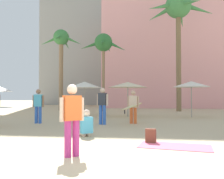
# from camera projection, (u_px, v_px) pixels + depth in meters

# --- Properties ---
(ground) EXTENTS (120.00, 120.00, 0.00)m
(ground) POSITION_uv_depth(u_px,v_px,m) (102.00, 163.00, 5.14)
(ground) COLOR #C6B28C
(hotel_pink) EXTENTS (16.00, 11.75, 12.76)m
(hotel_pink) POSITION_uv_depth(u_px,v_px,m) (168.00, 58.00, 32.13)
(hotel_pink) COLOR pink
(hotel_pink) RESTS_ON ground
(hotel_tower_gray) EXTENTS (19.20, 10.15, 33.59)m
(hotel_tower_gray) POSITION_uv_depth(u_px,v_px,m) (107.00, 3.00, 40.59)
(hotel_tower_gray) COLOR gray
(hotel_tower_gray) RESTS_ON ground
(palm_tree_far_left) EXTENTS (4.34, 4.36, 7.71)m
(palm_tree_far_left) POSITION_uv_depth(u_px,v_px,m) (61.00, 46.00, 23.21)
(palm_tree_far_left) COLOR #896B4C
(palm_tree_far_left) RESTS_ON ground
(palm_tree_left) EXTENTS (6.00, 5.93, 10.62)m
(palm_tree_left) POSITION_uv_depth(u_px,v_px,m) (178.00, 12.00, 21.79)
(palm_tree_left) COLOR brown
(palm_tree_left) RESTS_ON ground
(palm_tree_center) EXTENTS (4.41, 4.51, 7.09)m
(palm_tree_center) POSITION_uv_depth(u_px,v_px,m) (104.00, 45.00, 22.31)
(palm_tree_center) COLOR #896B4C
(palm_tree_center) RESTS_ON ground
(cafe_umbrella_0) EXTENTS (2.37, 2.37, 2.36)m
(cafe_umbrella_0) POSITION_uv_depth(u_px,v_px,m) (85.00, 85.00, 16.80)
(cafe_umbrella_0) COLOR gray
(cafe_umbrella_0) RESTS_ON ground
(cafe_umbrella_2) EXTENTS (2.39, 2.39, 2.34)m
(cafe_umbrella_2) POSITION_uv_depth(u_px,v_px,m) (191.00, 84.00, 15.75)
(cafe_umbrella_2) COLOR gray
(cafe_umbrella_2) RESTS_ON ground
(cafe_umbrella_4) EXTENTS (2.60, 2.60, 2.31)m
(cafe_umbrella_4) POSITION_uv_depth(u_px,v_px,m) (128.00, 85.00, 16.21)
(cafe_umbrella_4) COLOR gray
(cafe_umbrella_4) RESTS_ON ground
(beach_towel) EXTENTS (2.12, 1.36, 0.01)m
(beach_towel) POSITION_uv_depth(u_px,v_px,m) (175.00, 146.00, 6.76)
(beach_towel) COLOR #EF6684
(beach_towel) RESTS_ON ground
(backpack) EXTENTS (0.33, 0.29, 0.42)m
(backpack) POSITION_uv_depth(u_px,v_px,m) (151.00, 136.00, 7.28)
(backpack) COLOR brown
(backpack) RESTS_ON ground
(person_near_right) EXTENTS (1.12, 3.13, 1.67)m
(person_near_right) POSITION_uv_depth(u_px,v_px,m) (133.00, 106.00, 12.14)
(person_near_right) COLOR orange
(person_near_right) RESTS_ON ground
(person_mid_right) EXTENTS (0.60, 0.33, 1.79)m
(person_mid_right) POSITION_uv_depth(u_px,v_px,m) (103.00, 104.00, 11.88)
(person_mid_right) COLOR blue
(person_mid_right) RESTS_ON ground
(person_far_left) EXTENTS (0.60, 0.24, 1.73)m
(person_far_left) POSITION_uv_depth(u_px,v_px,m) (38.00, 105.00, 12.37)
(person_far_left) COLOR blue
(person_far_left) RESTS_ON ground
(person_far_right) EXTENTS (0.87, 1.04, 0.93)m
(person_far_right) POSITION_uv_depth(u_px,v_px,m) (85.00, 127.00, 8.55)
(person_far_right) COLOR beige
(person_far_right) RESTS_ON ground
(person_mid_left) EXTENTS (0.53, 0.45, 1.68)m
(person_mid_left) POSITION_uv_depth(u_px,v_px,m) (72.00, 117.00, 5.66)
(person_mid_left) COLOR #B7337F
(person_mid_left) RESTS_ON ground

